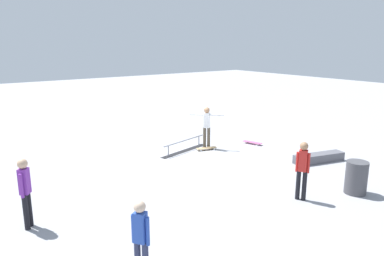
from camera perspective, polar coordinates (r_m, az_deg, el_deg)
The scene contains 10 objects.
ground_plane at distance 13.18m, azimuth -0.93°, elevation -4.53°, with size 60.00×60.00×0.00m, color #9E9EA3.
grind_rail at distance 13.79m, azimuth -1.22°, elevation -2.88°, with size 2.35×0.82×0.44m.
skate_ledge at distance 13.32m, azimuth 19.32°, elevation -4.44°, with size 1.88×0.42×0.30m, color #595960.
skater_main at distance 14.03m, azimuth 2.33°, elevation 0.56°, with size 0.98×0.97×1.62m.
skateboard_main at distance 13.97m, azimuth 2.29°, elevation -3.17°, with size 0.82×0.42×0.09m.
bystander_purple_shirt at distance 8.82m, azimuth -24.74°, elevation -8.76°, with size 0.28×0.34×1.61m.
bystander_blue_shirt at distance 6.43m, azimuth -8.06°, elevation -16.59°, with size 0.26×0.32×1.51m.
bystander_red_shirt at distance 9.85m, azimuth 16.97°, elevation -5.96°, with size 0.26×0.34×1.57m.
loose_skateboard_pink at distance 14.95m, azimuth 9.47°, elevation -2.24°, with size 0.43×0.82×0.09m.
trash_bin at distance 10.93m, azimuth 24.41°, elevation -7.10°, with size 0.58×0.58×0.91m, color #47474C.
Camera 1 is at (7.17, 10.29, 4.05)m, focal length 33.94 mm.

